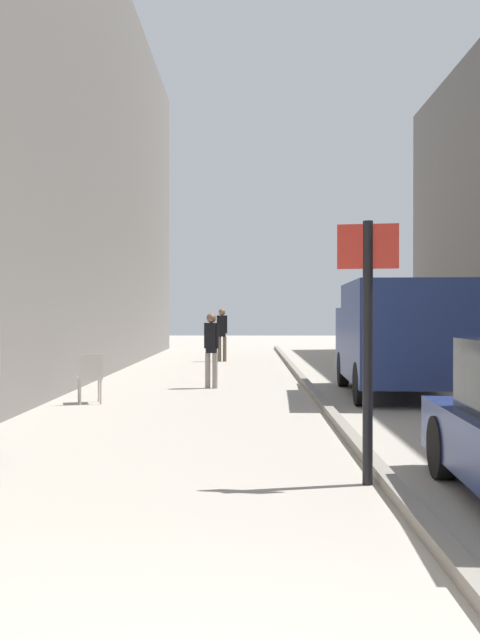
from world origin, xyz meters
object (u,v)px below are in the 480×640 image
Objects in this scene: pedestrian_mid_block at (222,331)px; delivery_van at (397,335)px; street_sign_post at (368,328)px; pedestrian_main_foreground at (211,345)px; cafe_chair_near_window at (90,375)px.

pedestrian_mid_block is 0.37× the size of delivery_van.
delivery_van is (3.98, -10.23, 0.17)m from pedestrian_mid_block.
delivery_van is 7.81m from street_sign_post.
pedestrian_main_foreground is 3.53m from cafe_chair_near_window.
cafe_chair_near_window is at bearing -105.53° from pedestrian_mid_block.
street_sign_post reaches higher than delivery_van.
pedestrian_main_foreground is 9.16m from street_sign_post.
delivery_van reaches higher than pedestrian_mid_block.
delivery_van is 1.93× the size of street_sign_post.
pedestrian_main_foreground is 0.34× the size of delivery_van.
street_sign_post reaches higher than cafe_chair_near_window.
pedestrian_mid_block is at bearing -73.53° from street_sign_post.
street_sign_post is 2.77× the size of cafe_chair_near_window.
pedestrian_main_foreground is 1.81× the size of cafe_chair_near_window.
pedestrian_mid_block is 11.85m from cafe_chair_near_window.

